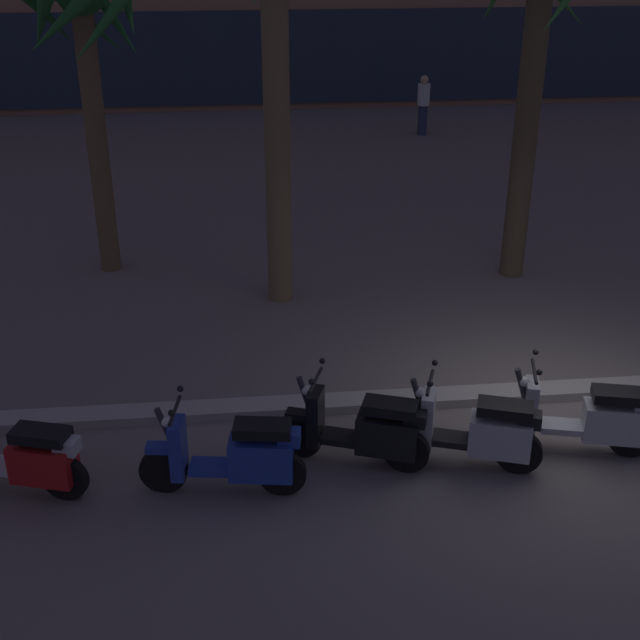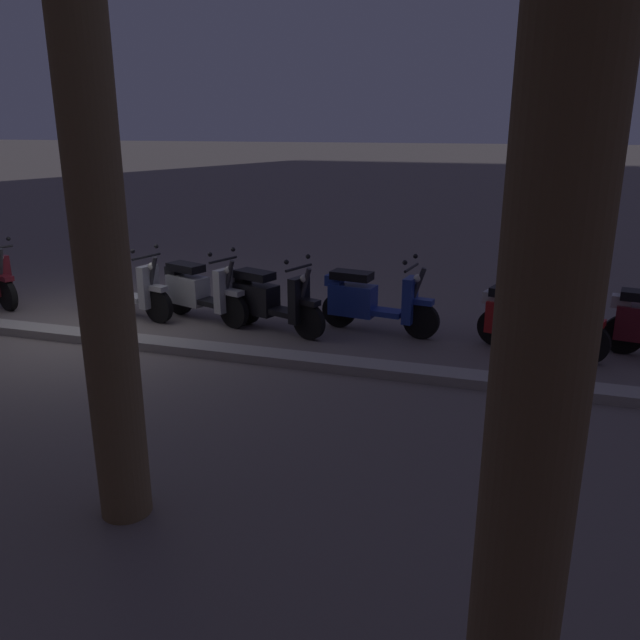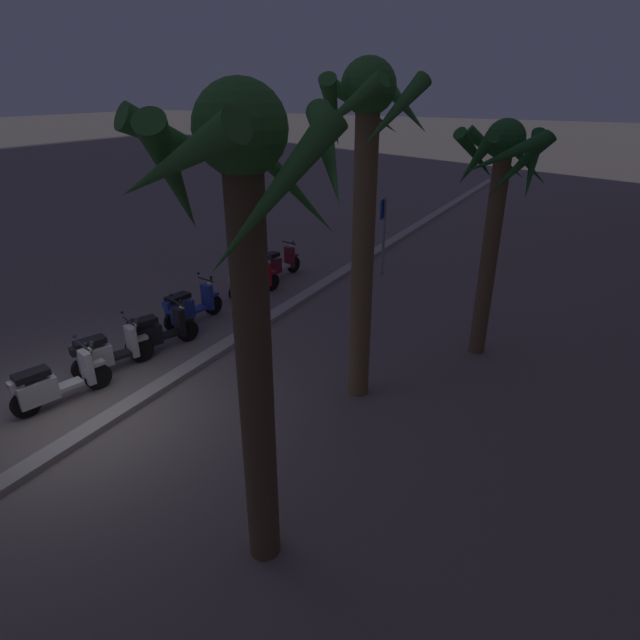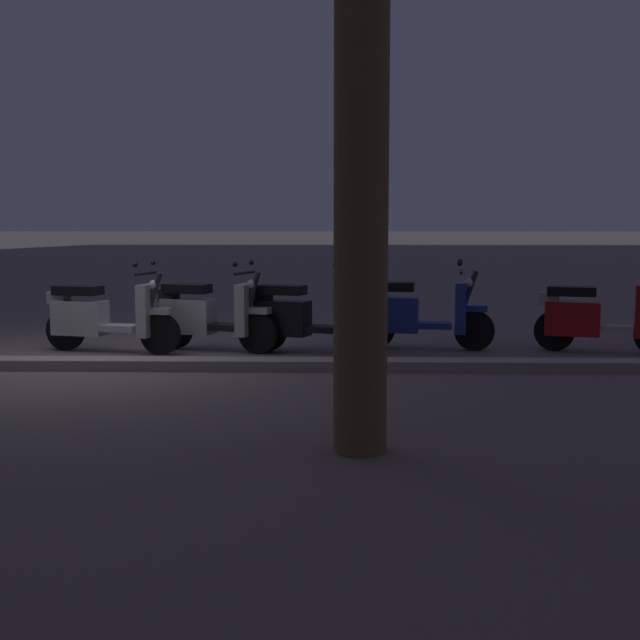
{
  "view_description": "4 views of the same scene",
  "coord_description": "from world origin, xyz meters",
  "px_view_note": "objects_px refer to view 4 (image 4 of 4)",
  "views": [
    {
      "loc": [
        -3.97,
        -8.79,
        5.69
      ],
      "look_at": [
        -2.99,
        0.32,
        1.27
      ],
      "focal_mm": 47.7,
      "sensor_mm": 36.0,
      "label": 1
    },
    {
      "loc": [
        -6.03,
        7.59,
        2.95
      ],
      "look_at": [
        -4.11,
        1.38,
        0.95
      ],
      "focal_mm": 35.74,
      "sensor_mm": 36.0,
      "label": 2
    },
    {
      "loc": [
        4.75,
        7.5,
        5.5
      ],
      "look_at": [
        -3.23,
        3.0,
        1.37
      ],
      "focal_mm": 29.19,
      "sensor_mm": 36.0,
      "label": 3
    },
    {
      "loc": [
        -3.12,
        10.16,
        1.71
      ],
      "look_at": [
        -2.97,
        4.0,
        0.99
      ],
      "focal_mm": 49.28,
      "sensor_mm": 36.0,
      "label": 4
    }
  ],
  "objects_px": {
    "scooter_red_lead_nearest": "(593,317)",
    "scooter_silver_mid_rear": "(101,317)",
    "scooter_blue_gap_after_mid": "(413,314)",
    "scooter_black_mid_front": "(301,317)",
    "scooter_silver_last_in_row": "(206,315)"
  },
  "relations": [
    {
      "from": "scooter_red_lead_nearest",
      "to": "scooter_silver_mid_rear",
      "type": "bearing_deg",
      "value": 0.98
    },
    {
      "from": "scooter_blue_gap_after_mid",
      "to": "scooter_black_mid_front",
      "type": "bearing_deg",
      "value": 14.02
    },
    {
      "from": "scooter_silver_last_in_row",
      "to": "scooter_red_lead_nearest",
      "type": "bearing_deg",
      "value": 179.58
    },
    {
      "from": "scooter_black_mid_front",
      "to": "scooter_silver_mid_rear",
      "type": "relative_size",
      "value": 0.91
    },
    {
      "from": "scooter_red_lead_nearest",
      "to": "scooter_blue_gap_after_mid",
      "type": "bearing_deg",
      "value": -5.79
    },
    {
      "from": "scooter_black_mid_front",
      "to": "scooter_silver_last_in_row",
      "type": "distance_m",
      "value": 1.25
    },
    {
      "from": "scooter_red_lead_nearest",
      "to": "scooter_silver_last_in_row",
      "type": "bearing_deg",
      "value": -0.42
    },
    {
      "from": "scooter_blue_gap_after_mid",
      "to": "scooter_black_mid_front",
      "type": "relative_size",
      "value": 1.07
    },
    {
      "from": "scooter_black_mid_front",
      "to": "scooter_silver_mid_rear",
      "type": "bearing_deg",
      "value": -0.49
    },
    {
      "from": "scooter_blue_gap_after_mid",
      "to": "scooter_silver_mid_rear",
      "type": "relative_size",
      "value": 0.98
    },
    {
      "from": "scooter_red_lead_nearest",
      "to": "scooter_black_mid_front",
      "type": "xyz_separation_m",
      "value": [
        3.72,
        0.13,
        0.01
      ]
    },
    {
      "from": "scooter_black_mid_front",
      "to": "scooter_silver_last_in_row",
      "type": "height_order",
      "value": "same"
    },
    {
      "from": "scooter_silver_mid_rear",
      "to": "scooter_black_mid_front",
      "type": "bearing_deg",
      "value": 179.51
    },
    {
      "from": "scooter_black_mid_front",
      "to": "scooter_silver_mid_rear",
      "type": "height_order",
      "value": "same"
    },
    {
      "from": "scooter_blue_gap_after_mid",
      "to": "scooter_silver_last_in_row",
      "type": "distance_m",
      "value": 2.69
    }
  ]
}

